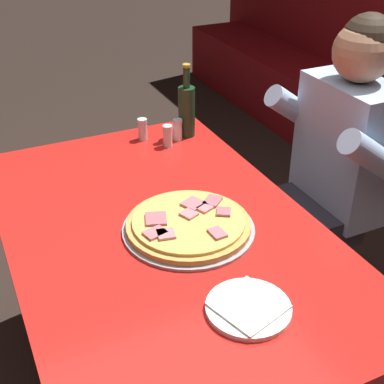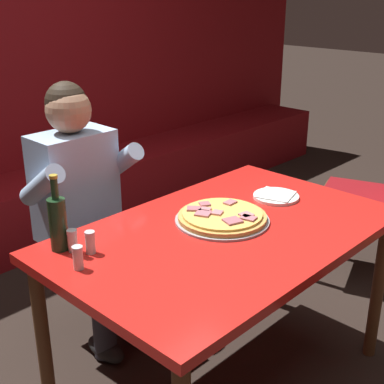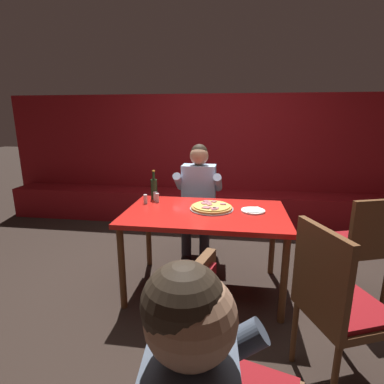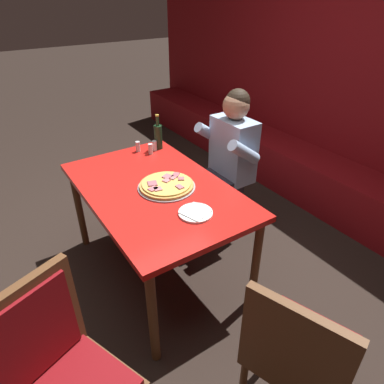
{
  "view_description": "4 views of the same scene",
  "coord_description": "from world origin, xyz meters",
  "px_view_note": "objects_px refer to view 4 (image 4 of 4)",
  "views": [
    {
      "loc": [
        1.23,
        -0.48,
        1.68
      ],
      "look_at": [
        -0.07,
        0.13,
        0.81
      ],
      "focal_mm": 50.0,
      "sensor_mm": 36.0,
      "label": 1
    },
    {
      "loc": [
        -1.5,
        -1.24,
        1.68
      ],
      "look_at": [
        0.06,
        0.25,
        0.84
      ],
      "focal_mm": 50.0,
      "sensor_mm": 36.0,
      "label": 2
    },
    {
      "loc": [
        0.25,
        -2.51,
        1.58
      ],
      "look_at": [
        -0.12,
        0.04,
        0.92
      ],
      "focal_mm": 28.0,
      "sensor_mm": 36.0,
      "label": 3
    },
    {
      "loc": [
        1.82,
        -0.9,
        1.95
      ],
      "look_at": [
        0.22,
        0.16,
        0.78
      ],
      "focal_mm": 32.0,
      "sensor_mm": 36.0,
      "label": 4
    }
  ],
  "objects_px": {
    "beer_bottle": "(158,136)",
    "shaker_black_pepper": "(151,149)",
    "plate_white_paper": "(196,213)",
    "shaker_oregano": "(155,146)",
    "shaker_parmesan": "(138,147)",
    "dining_chair_far_right": "(58,373)",
    "diner_seated_blue_shirt": "(225,160)",
    "main_dining_table": "(155,197)",
    "pizza": "(167,185)",
    "dining_chair_side_aisle": "(299,352)"
  },
  "relations": [
    {
      "from": "diner_seated_blue_shirt",
      "to": "shaker_oregano",
      "type": "bearing_deg",
      "value": -130.01
    },
    {
      "from": "beer_bottle",
      "to": "shaker_black_pepper",
      "type": "xyz_separation_m",
      "value": [
        0.06,
        -0.11,
        -0.07
      ]
    },
    {
      "from": "pizza",
      "to": "dining_chair_far_right",
      "type": "bearing_deg",
      "value": -51.15
    },
    {
      "from": "plate_white_paper",
      "to": "shaker_parmesan",
      "type": "xyz_separation_m",
      "value": [
        -1.01,
        0.11,
        0.03
      ]
    },
    {
      "from": "shaker_parmesan",
      "to": "diner_seated_blue_shirt",
      "type": "bearing_deg",
      "value": 52.49
    },
    {
      "from": "main_dining_table",
      "to": "dining_chair_far_right",
      "type": "distance_m",
      "value": 1.24
    },
    {
      "from": "shaker_oregano",
      "to": "dining_chair_side_aisle",
      "type": "bearing_deg",
      "value": -8.91
    },
    {
      "from": "shaker_black_pepper",
      "to": "shaker_oregano",
      "type": "bearing_deg",
      "value": 122.57
    },
    {
      "from": "pizza",
      "to": "dining_chair_side_aisle",
      "type": "height_order",
      "value": "dining_chair_side_aisle"
    },
    {
      "from": "shaker_parmesan",
      "to": "dining_chair_side_aisle",
      "type": "bearing_deg",
      "value": -4.99
    },
    {
      "from": "plate_white_paper",
      "to": "beer_bottle",
      "type": "relative_size",
      "value": 0.72
    },
    {
      "from": "shaker_parmesan",
      "to": "dining_chair_far_right",
      "type": "bearing_deg",
      "value": -36.94
    },
    {
      "from": "beer_bottle",
      "to": "dining_chair_side_aisle",
      "type": "relative_size",
      "value": 0.31
    },
    {
      "from": "shaker_oregano",
      "to": "main_dining_table",
      "type": "bearing_deg",
      "value": -28.35
    },
    {
      "from": "pizza",
      "to": "beer_bottle",
      "type": "bearing_deg",
      "value": 155.75
    },
    {
      "from": "shaker_oregano",
      "to": "diner_seated_blue_shirt",
      "type": "relative_size",
      "value": 0.07
    },
    {
      "from": "beer_bottle",
      "to": "shaker_oregano",
      "type": "height_order",
      "value": "beer_bottle"
    },
    {
      "from": "pizza",
      "to": "beer_bottle",
      "type": "height_order",
      "value": "beer_bottle"
    },
    {
      "from": "shaker_oregano",
      "to": "diner_seated_blue_shirt",
      "type": "bearing_deg",
      "value": 49.99
    },
    {
      "from": "shaker_oregano",
      "to": "diner_seated_blue_shirt",
      "type": "xyz_separation_m",
      "value": [
        0.37,
        0.45,
        -0.09
      ]
    },
    {
      "from": "pizza",
      "to": "shaker_parmesan",
      "type": "bearing_deg",
      "value": 171.24
    },
    {
      "from": "plate_white_paper",
      "to": "shaker_oregano",
      "type": "bearing_deg",
      "value": 166.24
    },
    {
      "from": "pizza",
      "to": "shaker_parmesan",
      "type": "relative_size",
      "value": 4.57
    },
    {
      "from": "main_dining_table",
      "to": "dining_chair_far_right",
      "type": "relative_size",
      "value": 1.41
    },
    {
      "from": "plate_white_paper",
      "to": "shaker_parmesan",
      "type": "bearing_deg",
      "value": 173.81
    },
    {
      "from": "beer_bottle",
      "to": "pizza",
      "type": "bearing_deg",
      "value": -24.25
    },
    {
      "from": "shaker_parmesan",
      "to": "dining_chair_far_right",
      "type": "height_order",
      "value": "dining_chair_far_right"
    },
    {
      "from": "plate_white_paper",
      "to": "shaker_oregano",
      "type": "relative_size",
      "value": 2.44
    },
    {
      "from": "plate_white_paper",
      "to": "main_dining_table",
      "type": "bearing_deg",
      "value": -172.48
    },
    {
      "from": "pizza",
      "to": "diner_seated_blue_shirt",
      "type": "bearing_deg",
      "value": 107.19
    },
    {
      "from": "main_dining_table",
      "to": "diner_seated_blue_shirt",
      "type": "bearing_deg",
      "value": 102.14
    },
    {
      "from": "shaker_oregano",
      "to": "shaker_parmesan",
      "type": "height_order",
      "value": "same"
    },
    {
      "from": "main_dining_table",
      "to": "shaker_oregano",
      "type": "relative_size",
      "value": 16.41
    },
    {
      "from": "pizza",
      "to": "dining_chair_side_aisle",
      "type": "distance_m",
      "value": 1.28
    },
    {
      "from": "main_dining_table",
      "to": "pizza",
      "type": "xyz_separation_m",
      "value": [
        0.05,
        0.07,
        0.1
      ]
    },
    {
      "from": "pizza",
      "to": "diner_seated_blue_shirt",
      "type": "height_order",
      "value": "diner_seated_blue_shirt"
    },
    {
      "from": "pizza",
      "to": "dining_chair_far_right",
      "type": "distance_m",
      "value": 1.27
    },
    {
      "from": "beer_bottle",
      "to": "shaker_oregano",
      "type": "relative_size",
      "value": 3.4
    },
    {
      "from": "diner_seated_blue_shirt",
      "to": "dining_chair_side_aisle",
      "type": "height_order",
      "value": "diner_seated_blue_shirt"
    },
    {
      "from": "main_dining_table",
      "to": "shaker_black_pepper",
      "type": "relative_size",
      "value": 16.41
    },
    {
      "from": "diner_seated_blue_shirt",
      "to": "dining_chair_far_right",
      "type": "xyz_separation_m",
      "value": [
        0.99,
        -1.64,
        -0.13
      ]
    },
    {
      "from": "shaker_parmesan",
      "to": "diner_seated_blue_shirt",
      "type": "height_order",
      "value": "diner_seated_blue_shirt"
    },
    {
      "from": "plate_white_paper",
      "to": "beer_bottle",
      "type": "height_order",
      "value": "beer_bottle"
    },
    {
      "from": "pizza",
      "to": "shaker_oregano",
      "type": "bearing_deg",
      "value": 159.1
    },
    {
      "from": "shaker_parmesan",
      "to": "dining_chair_side_aisle",
      "type": "height_order",
      "value": "dining_chair_side_aisle"
    },
    {
      "from": "plate_white_paper",
      "to": "shaker_oregano",
      "type": "xyz_separation_m",
      "value": [
        -0.95,
        0.23,
        0.03
      ]
    },
    {
      "from": "plate_white_paper",
      "to": "diner_seated_blue_shirt",
      "type": "bearing_deg",
      "value": 130.22
    },
    {
      "from": "shaker_black_pepper",
      "to": "diner_seated_blue_shirt",
      "type": "distance_m",
      "value": 0.61
    },
    {
      "from": "main_dining_table",
      "to": "shaker_oregano",
      "type": "bearing_deg",
      "value": 151.65
    },
    {
      "from": "diner_seated_blue_shirt",
      "to": "main_dining_table",
      "type": "bearing_deg",
      "value": -77.86
    }
  ]
}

